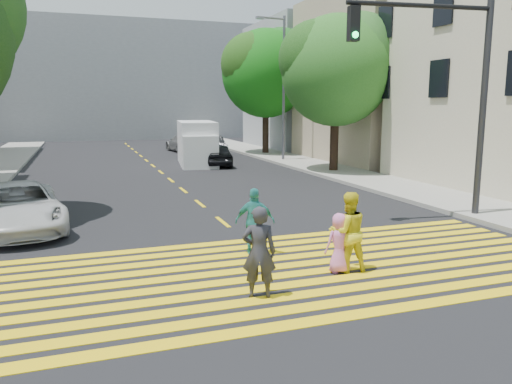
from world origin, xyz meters
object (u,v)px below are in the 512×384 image
tree_right_near (338,65)px  pedestrian_man (259,252)px  dark_car_parked (213,146)px  pedestrian_woman (348,232)px  traffic_signal (448,75)px  silver_car (184,143)px  white_sedan (18,207)px  tree_right_far (267,69)px  pedestrian_extra (255,221)px  white_van (197,144)px  dark_car_near (217,155)px  pedestrian_child (340,243)px

tree_right_near → pedestrian_man: bearing=-122.7°
pedestrian_man → dark_car_parked: 26.91m
pedestrian_woman → traffic_signal: size_ratio=0.25×
silver_car → white_sedan: bearing=60.8°
tree_right_far → pedestrian_man: 27.32m
silver_car → dark_car_parked: bearing=110.5°
tree_right_near → silver_car: bearing=109.1°
pedestrian_extra → white_sedan: 6.92m
pedestrian_man → white_sedan: size_ratio=0.35×
pedestrian_woman → white_van: (1.30, 19.86, 0.35)m
pedestrian_woman → white_sedan: (-6.85, 6.07, -0.18)m
pedestrian_extra → white_sedan: size_ratio=0.33×
pedestrian_extra → dark_car_parked: 24.24m
silver_car → dark_car_parked: silver_car is taller
tree_right_near → silver_car: tree_right_near is taller
dark_car_near → traffic_signal: size_ratio=0.58×
white_van → traffic_signal: bearing=-69.5°
pedestrian_woman → traffic_signal: 6.93m
tree_right_near → pedestrian_woman: tree_right_near is taller
tree_right_far → dark_car_parked: (-3.59, 1.16, -5.30)m
white_van → tree_right_far: bearing=44.4°
pedestrian_child → silver_car: (2.40, 28.38, 0.04)m
tree_right_far → pedestrian_man: (-9.54, -25.09, -5.10)m
pedestrian_woman → silver_car: size_ratio=0.37×
white_sedan → pedestrian_woman: bearing=-50.3°
dark_car_near → traffic_signal: (2.81, -15.61, 3.63)m
pedestrian_woman → tree_right_far: bearing=-101.5°
white_sedan → pedestrian_man: bearing=-64.7°
pedestrian_extra → traffic_signal: 7.50m
pedestrian_woman → dark_car_parked: bearing=-93.0°
white_van → traffic_signal: (3.74, -16.58, 3.09)m
pedestrian_man → tree_right_near: bearing=-102.1°
traffic_signal → silver_car: bearing=103.9°
tree_right_far → pedestrian_extra: tree_right_far is taller
dark_car_parked → white_van: white_van is taller
traffic_signal → dark_car_parked: bearing=100.8°
tree_right_far → traffic_signal: 21.24m
white_sedan → silver_car: silver_car is taller
tree_right_near → silver_car: 15.98m
white_sedan → silver_car: size_ratio=1.04×
white_sedan → tree_right_near: bearing=20.5°
pedestrian_man → dark_car_near: 20.15m
dark_car_near → white_van: 1.44m
white_sedan → silver_car: 24.07m
dark_car_near → silver_car: bearing=-81.7°
tree_right_far → white_sedan: bearing=-127.8°
tree_right_far → traffic_signal: bearing=-96.2°
pedestrian_extra → pedestrian_child: bearing=145.2°
tree_right_far → silver_car: size_ratio=1.92×
pedestrian_man → pedestrian_extra: size_ratio=1.08×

